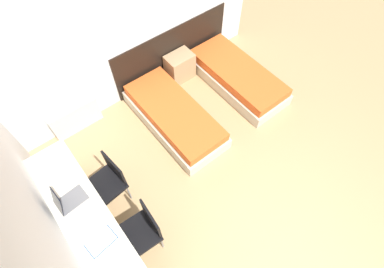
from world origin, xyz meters
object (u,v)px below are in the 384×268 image
Objects in this scene: chair_near_notebook at (142,230)px; laptop at (67,201)px; nightstand at (180,67)px; bed_near_door at (237,77)px; bed_near_window at (174,116)px; chair_near_laptop at (108,181)px.

laptop is (-0.53, 0.76, 0.34)m from chair_near_notebook.
bed_near_door is at bearing -47.77° from nightstand.
laptop reaches higher than chair_near_notebook.
bed_near_window is 3.66× the size of nightstand.
laptop is (-2.04, -0.61, 0.66)m from bed_near_window.
chair_near_notebook is at bearing -137.71° from bed_near_window.
bed_near_door is 3.63m from laptop.
nightstand is 2.62m from chair_near_laptop.
chair_near_notebook reaches higher than nightstand.
chair_near_notebook is (0.00, -0.85, 0.00)m from chair_near_laptop.
bed_near_window is 2.22× the size of chair_near_notebook.
chair_near_laptop is 0.64m from laptop.
laptop reaches higher than bed_near_window.
bed_near_door is at bearing 0.00° from bed_near_window.
nightstand reaches higher than bed_near_door.
chair_near_laptop reaches higher than bed_near_window.
chair_near_laptop is at bearing 6.39° from laptop.
chair_near_laptop is at bearing -161.09° from bed_near_window.
bed_near_window is 2.22× the size of chair_near_laptop.
nightstand is (0.74, 0.81, 0.08)m from bed_near_window.
bed_near_door is at bearing 28.47° from chair_near_notebook.
nightstand is (-0.74, 0.81, 0.08)m from bed_near_door.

